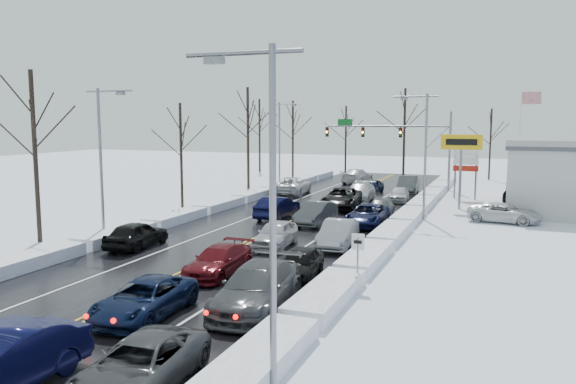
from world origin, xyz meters
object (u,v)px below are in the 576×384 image
at_px(oncoming_car_0, 277,218).
at_px(flagpole, 522,132).
at_px(traffic_signal_mast, 400,136).
at_px(tires_plus_sign, 461,147).

bearing_deg(oncoming_car_0, flagpole, -123.52).
xyz_separation_m(traffic_signal_mast, tires_plus_sign, (7.05, -12.00, -0.49)).
bearing_deg(traffic_signal_mast, flagpole, 9.73).
distance_m(traffic_signal_mast, tires_plus_sign, 13.92).
relative_size(traffic_signal_mast, oncoming_car_0, 2.74).
distance_m(traffic_signal_mast, flagpole, 11.90).
height_order(flagpole, oncoming_car_0, flagpole).
bearing_deg(tires_plus_sign, traffic_signal_mast, 120.46).
relative_size(tires_plus_sign, oncoming_car_0, 1.24).
height_order(tires_plus_sign, flagpole, flagpole).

